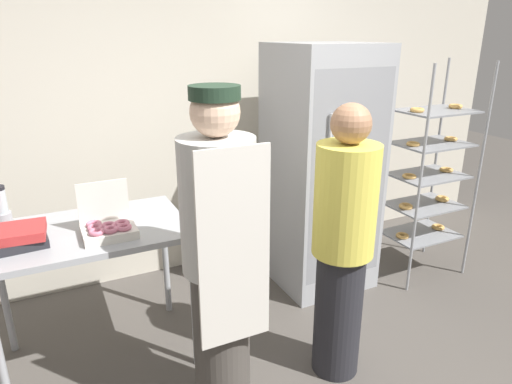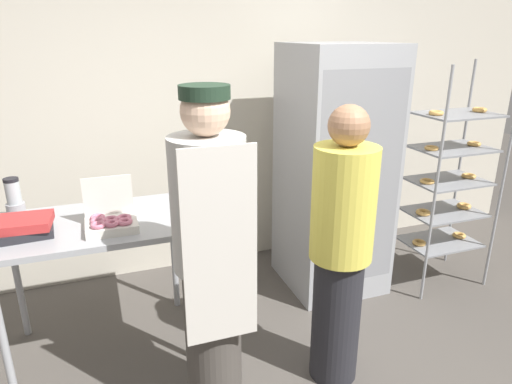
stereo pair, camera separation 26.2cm
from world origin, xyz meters
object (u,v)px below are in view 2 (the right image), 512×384
(refrigerator, at_px, (334,172))
(person_customer, at_px, (340,250))
(blender_pitcher, at_px, (14,200))
(binder_stack, at_px, (25,227))
(baking_rack, at_px, (448,181))
(donut_box, at_px, (111,221))
(person_baker, at_px, (211,255))

(refrigerator, distance_m, person_customer, 1.13)
(refrigerator, xyz_separation_m, blender_pitcher, (-2.23, -0.01, 0.05))
(refrigerator, relative_size, binder_stack, 6.31)
(blender_pitcher, bearing_deg, refrigerator, 0.27)
(baking_rack, bearing_deg, person_customer, -152.50)
(donut_box, height_order, person_baker, person_baker)
(blender_pitcher, height_order, binder_stack, blender_pitcher)
(person_baker, height_order, person_customer, person_baker)
(person_customer, bearing_deg, refrigerator, 62.93)
(blender_pitcher, xyz_separation_m, person_baker, (0.99, -0.96, -0.09))
(donut_box, bearing_deg, person_baker, -50.78)
(binder_stack, xyz_separation_m, person_customer, (1.64, -0.67, -0.11))
(blender_pitcher, bearing_deg, baking_rack, -5.07)
(donut_box, xyz_separation_m, blender_pitcher, (-0.54, 0.40, 0.06))
(blender_pitcher, distance_m, person_customer, 1.99)
(blender_pitcher, relative_size, binder_stack, 0.82)
(refrigerator, distance_m, person_baker, 1.57)
(refrigerator, relative_size, donut_box, 6.61)
(baking_rack, xyz_separation_m, person_customer, (-1.38, -0.72, -0.03))
(baking_rack, relative_size, person_customer, 1.08)
(donut_box, height_order, binder_stack, donut_box)
(refrigerator, bearing_deg, baking_rack, -18.28)
(person_customer, bearing_deg, blender_pitcher, 150.08)
(baking_rack, height_order, binder_stack, baking_rack)
(refrigerator, relative_size, blender_pitcher, 7.70)
(donut_box, bearing_deg, binder_stack, 169.99)
(baking_rack, distance_m, person_baker, 2.21)
(blender_pitcher, height_order, person_baker, person_baker)
(donut_box, height_order, blender_pitcher, donut_box)
(refrigerator, height_order, binder_stack, refrigerator)
(blender_pitcher, bearing_deg, person_customer, -29.92)
(donut_box, xyz_separation_m, binder_stack, (-0.46, 0.08, 0.00))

